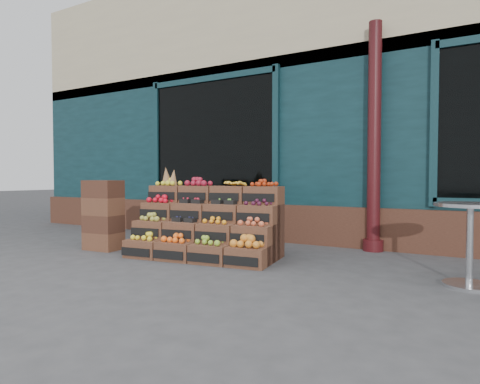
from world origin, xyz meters
The scene contains 6 objects.
ground centered at (0.00, 0.00, 0.00)m, with size 60.00×60.00×0.00m, color #3C3C3E.
shop_facade centered at (0.00, 5.11, 2.40)m, with size 12.00×6.24×4.80m.
crate_display centered at (-0.64, 0.59, 0.37)m, with size 1.99×1.14×1.19m.
spare_crates centered at (-2.20, 0.25, 0.50)m, with size 0.52×0.38×1.00m.
bistro_table centered at (2.37, 0.55, 0.50)m, with size 0.63×0.63×0.79m.
shopkeeper centered at (-1.12, 2.93, 1.02)m, with size 0.74×0.49×2.03m, color #144927.
Camera 1 is at (2.32, -3.78, 1.03)m, focal length 30.00 mm.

